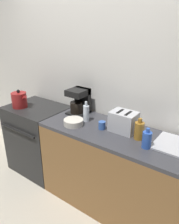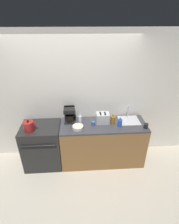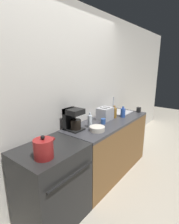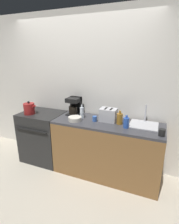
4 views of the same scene
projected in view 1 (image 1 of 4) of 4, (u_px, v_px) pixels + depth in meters
name	position (u px, v px, depth m)	size (l,w,h in m)	color
ground_plane	(59.00, 198.00, 2.57)	(12.00, 12.00, 0.00)	beige
wall_back	(93.00, 79.00, 2.56)	(8.00, 0.05, 2.60)	silver
stove	(39.00, 138.00, 2.95)	(0.74, 0.64, 0.92)	black
counter_block	(118.00, 172.00, 2.29)	(1.67, 0.61, 0.92)	brown
kettle	(19.00, 100.00, 2.74)	(0.24, 0.19, 0.23)	maroon
toaster	(124.00, 122.00, 2.13)	(0.25, 0.19, 0.20)	#BCBCC1
coffee_maker	(79.00, 100.00, 2.55)	(0.21, 0.24, 0.29)	black
sink_tray	(179.00, 145.00, 1.89)	(0.40, 0.36, 0.28)	#B7B7BC
bottle_clear	(86.00, 113.00, 2.36)	(0.06, 0.06, 0.22)	silver
bottle_blue	(147.00, 140.00, 1.85)	(0.08, 0.08, 0.18)	#2D56B7
bottle_amber	(139.00, 130.00, 1.99)	(0.09, 0.09, 0.21)	#9E6B23
cup_blue	(102.00, 125.00, 2.19)	(0.07, 0.07, 0.08)	#3860B2
bowl	(73.00, 122.00, 2.29)	(0.21, 0.21, 0.06)	beige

